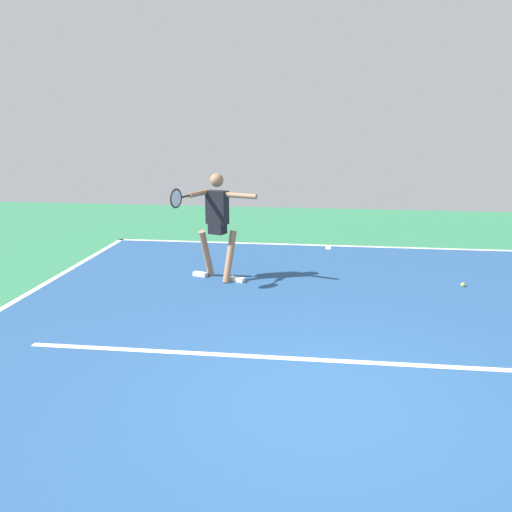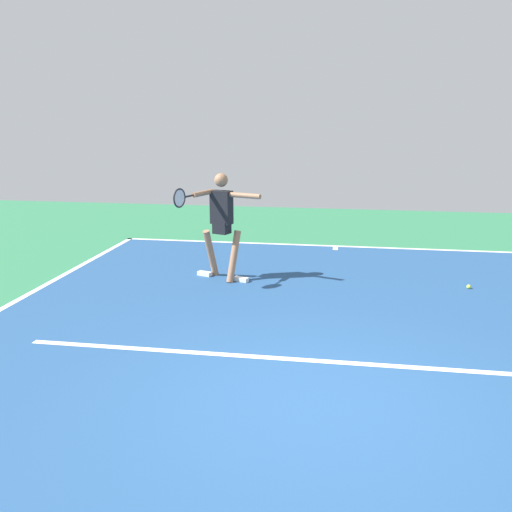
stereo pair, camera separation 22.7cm
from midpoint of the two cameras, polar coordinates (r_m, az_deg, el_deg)
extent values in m
plane|color=#2D754C|center=(5.53, 5.46, -14.36)|extent=(23.32, 23.32, 0.00)
cube|color=navy|center=(5.53, 5.46, -14.34)|extent=(9.06, 13.50, 0.00)
cube|color=white|center=(11.86, 6.72, 1.05)|extent=(9.06, 0.10, 0.01)
cube|color=white|center=(6.36, 5.79, -10.38)|extent=(6.80, 0.10, 0.01)
cube|color=white|center=(11.67, 6.71, 0.84)|extent=(0.10, 0.30, 0.01)
cylinder|color=#9E7051|center=(9.19, -3.37, -0.08)|extent=(0.23, 0.39, 0.84)
cube|color=white|center=(9.22, -2.61, -2.38)|extent=(0.26, 0.17, 0.07)
cylinder|color=#9E7051|center=(9.41, -5.68, 0.21)|extent=(0.23, 0.39, 0.84)
cube|color=white|center=(9.58, -6.31, -1.83)|extent=(0.26, 0.17, 0.07)
cube|color=black|center=(9.20, -4.59, 2.86)|extent=(0.30, 0.27, 0.20)
cube|color=black|center=(9.14, -4.63, 4.88)|extent=(0.38, 0.28, 0.54)
sphere|color=#9E7051|center=(9.09, -4.68, 7.60)|extent=(0.22, 0.22, 0.22)
cylinder|color=#9E7051|center=(8.89, -2.24, 6.08)|extent=(0.53, 0.25, 0.08)
cylinder|color=#9E7051|center=(8.98, -6.49, 6.26)|extent=(0.25, 0.53, 0.08)
cylinder|color=black|center=(8.67, -7.86, 5.95)|extent=(0.10, 0.22, 0.03)
torus|color=black|center=(8.47, -8.80, 5.74)|extent=(0.12, 0.29, 0.29)
cylinder|color=silver|center=(8.47, -8.80, 5.74)|extent=(0.09, 0.24, 0.25)
sphere|color=#C6E53D|center=(9.47, 19.44, -2.74)|extent=(0.07, 0.07, 0.07)
camera|label=1|loc=(0.11, -90.91, -0.22)|focal=39.82mm
camera|label=2|loc=(0.11, 89.09, 0.22)|focal=39.82mm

